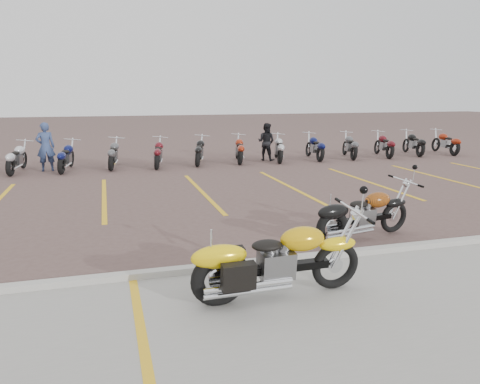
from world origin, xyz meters
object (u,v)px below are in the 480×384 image
object	(u,v)px
flame_cruiser	(361,216)
person_a	(46,147)
yellow_cruiser	(274,263)
person_b	(266,142)

from	to	relation	value
flame_cruiser	person_a	distance (m)	12.31
yellow_cruiser	person_a	xyz separation A→B (m)	(-4.20, 12.33, 0.37)
yellow_cruiser	flame_cruiser	world-z (taller)	yellow_cruiser
person_b	yellow_cruiser	bearing A→B (deg)	113.08
person_a	person_b	xyz separation A→B (m)	(8.50, 0.33, -0.10)
yellow_cruiser	person_b	xyz separation A→B (m)	(4.30, 12.66, 0.27)
flame_cruiser	person_b	xyz separation A→B (m)	(1.77, 10.63, 0.32)
person_a	person_b	bearing A→B (deg)	171.50
yellow_cruiser	flame_cruiser	bearing A→B (deg)	37.49
flame_cruiser	person_b	bearing A→B (deg)	69.52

